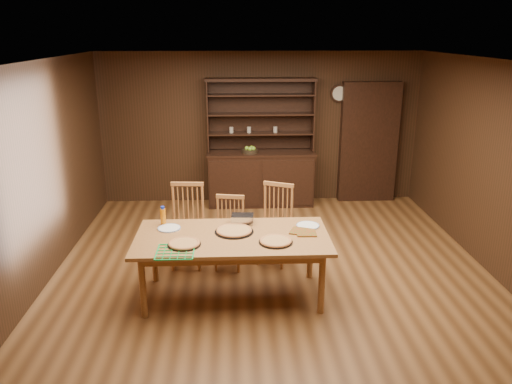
{
  "coord_description": "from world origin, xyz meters",
  "views": [
    {
      "loc": [
        -0.46,
        -5.57,
        2.93
      ],
      "look_at": [
        -0.19,
        0.4,
        0.98
      ],
      "focal_mm": 35.0,
      "sensor_mm": 36.0,
      "label": 1
    }
  ],
  "objects_px": {
    "china_hutch": "(261,171)",
    "chair_center": "(229,230)",
    "chair_right": "(276,221)",
    "juice_bottle": "(163,216)",
    "dining_table": "(232,241)",
    "chair_left": "(187,222)"
  },
  "relations": [
    {
      "from": "chair_right",
      "to": "chair_center",
      "type": "bearing_deg",
      "value": -144.46
    },
    {
      "from": "chair_right",
      "to": "juice_bottle",
      "type": "relative_size",
      "value": 4.62
    },
    {
      "from": "dining_table",
      "to": "juice_bottle",
      "type": "distance_m",
      "value": 0.91
    },
    {
      "from": "china_hutch",
      "to": "chair_center",
      "type": "distance_m",
      "value": 2.46
    },
    {
      "from": "china_hutch",
      "to": "chair_right",
      "type": "xyz_separation_m",
      "value": [
        0.07,
        -2.27,
        -0.04
      ]
    },
    {
      "from": "juice_bottle",
      "to": "dining_table",
      "type": "bearing_deg",
      "value": -24.48
    },
    {
      "from": "china_hutch",
      "to": "chair_right",
      "type": "relative_size",
      "value": 2.07
    },
    {
      "from": "china_hutch",
      "to": "chair_center",
      "type": "xyz_separation_m",
      "value": [
        -0.53,
        -2.4,
        -0.1
      ]
    },
    {
      "from": "dining_table",
      "to": "chair_left",
      "type": "relative_size",
      "value": 1.99
    },
    {
      "from": "chair_left",
      "to": "dining_table",
      "type": "bearing_deg",
      "value": -52.72
    },
    {
      "from": "china_hutch",
      "to": "dining_table",
      "type": "distance_m",
      "value": 3.24
    },
    {
      "from": "dining_table",
      "to": "juice_bottle",
      "type": "bearing_deg",
      "value": 155.52
    },
    {
      "from": "dining_table",
      "to": "juice_bottle",
      "type": "height_order",
      "value": "juice_bottle"
    },
    {
      "from": "chair_left",
      "to": "china_hutch",
      "type": "bearing_deg",
      "value": 69.32
    },
    {
      "from": "chair_center",
      "to": "juice_bottle",
      "type": "xyz_separation_m",
      "value": [
        -0.77,
        -0.43,
        0.36
      ]
    },
    {
      "from": "chair_left",
      "to": "chair_center",
      "type": "distance_m",
      "value": 0.55
    },
    {
      "from": "chair_left",
      "to": "chair_right",
      "type": "xyz_separation_m",
      "value": [
        1.15,
        0.03,
        -0.02
      ]
    },
    {
      "from": "dining_table",
      "to": "chair_center",
      "type": "xyz_separation_m",
      "value": [
        -0.04,
        0.8,
        -0.19
      ]
    },
    {
      "from": "dining_table",
      "to": "china_hutch",
      "type": "bearing_deg",
      "value": 81.24
    },
    {
      "from": "china_hutch",
      "to": "dining_table",
      "type": "xyz_separation_m",
      "value": [
        -0.49,
        -3.2,
        0.09
      ]
    },
    {
      "from": "chair_left",
      "to": "chair_center",
      "type": "xyz_separation_m",
      "value": [
        0.54,
        -0.09,
        -0.08
      ]
    },
    {
      "from": "dining_table",
      "to": "chair_right",
      "type": "relative_size",
      "value": 2.05
    }
  ]
}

